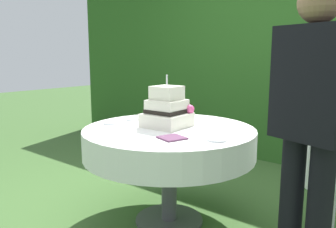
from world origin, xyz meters
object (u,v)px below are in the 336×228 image
object	(u,v)px
serving_plate_far	(217,139)
garden_chair	(331,169)
serving_plate_right	(188,120)
cake_table	(169,142)
serving_plate_near	(111,123)
wedding_cake	(167,110)
napkin_stack	(172,138)
standing_person	(311,124)
serving_plate_left	(133,119)

from	to	relation	value
serving_plate_far	garden_chair	world-z (taller)	garden_chair
serving_plate_right	garden_chair	xyz separation A→B (m)	(1.10, 0.04, -0.20)
cake_table	garden_chair	world-z (taller)	garden_chair
serving_plate_near	serving_plate_far	distance (m)	0.92
wedding_cake	napkin_stack	size ratio (longest dim) A/B	2.57
serving_plate_far	serving_plate_right	bearing A→B (deg)	141.02
wedding_cake	serving_plate_near	distance (m)	0.47
napkin_stack	garden_chair	bearing A→B (deg)	36.61
serving_plate_right	serving_plate_far	bearing A→B (deg)	-38.98
wedding_cake	standing_person	bearing A→B (deg)	-12.35
napkin_stack	standing_person	bearing A→B (deg)	2.13
cake_table	garden_chair	xyz separation A→B (m)	(1.03, 0.37, -0.08)
wedding_cake	serving_plate_near	xyz separation A→B (m)	(-0.41, -0.20, -0.12)
serving_plate_right	standing_person	size ratio (longest dim) A/B	0.07
cake_table	serving_plate_right	world-z (taller)	serving_plate_right
wedding_cake	serving_plate_far	xyz separation A→B (m)	(0.51, -0.13, -0.12)
cake_table	wedding_cake	size ratio (longest dim) A/B	3.24
serving_plate_far	wedding_cake	bearing A→B (deg)	165.71
cake_table	serving_plate_right	bearing A→B (deg)	101.44
serving_plate_left	garden_chair	size ratio (longest dim) A/B	0.11
serving_plate_right	garden_chair	world-z (taller)	garden_chair
serving_plate_near	serving_plate_left	xyz separation A→B (m)	(0.02, 0.22, 0.00)
serving_plate_far	serving_plate_right	world-z (taller)	same
serving_plate_right	standing_person	world-z (taller)	standing_person
serving_plate_right	wedding_cake	bearing A→B (deg)	-85.27
wedding_cake	serving_plate_right	distance (m)	0.32
serving_plate_far	serving_plate_near	bearing A→B (deg)	-175.65
napkin_stack	serving_plate_far	bearing A→B (deg)	29.49
cake_table	napkin_stack	world-z (taller)	napkin_stack
cake_table	serving_plate_far	world-z (taller)	serving_plate_far
serving_plate_far	standing_person	size ratio (longest dim) A/B	0.08
serving_plate_left	serving_plate_right	bearing A→B (deg)	37.62
wedding_cake	napkin_stack	bearing A→B (deg)	-46.38
garden_chair	standing_person	distance (m)	0.70
wedding_cake	standing_person	distance (m)	1.12
wedding_cake	serving_plate_far	world-z (taller)	wedding_cake
cake_table	serving_plate_near	world-z (taller)	serving_plate_near
garden_chair	serving_plate_right	bearing A→B (deg)	-178.02
serving_plate_left	serving_plate_right	xyz separation A→B (m)	(0.36, 0.28, 0.00)
serving_plate_left	serving_plate_far	bearing A→B (deg)	-9.72
serving_plate_far	garden_chair	size ratio (longest dim) A/B	0.15
serving_plate_left	standing_person	distance (m)	1.51
cake_table	serving_plate_near	xyz separation A→B (m)	(-0.45, -0.17, 0.11)
serving_plate_near	standing_person	xyz separation A→B (m)	(1.50, -0.04, 0.19)
serving_plate_far	napkin_stack	xyz separation A→B (m)	(-0.25, -0.14, -0.00)
serving_plate_right	napkin_stack	xyz separation A→B (m)	(0.28, -0.57, -0.00)
wedding_cake	serving_plate_near	size ratio (longest dim) A/B	3.61
wedding_cake	garden_chair	world-z (taller)	wedding_cake
cake_table	wedding_cake	distance (m)	0.24
serving_plate_far	serving_plate_right	xyz separation A→B (m)	(-0.53, 0.43, 0.00)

